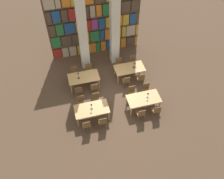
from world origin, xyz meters
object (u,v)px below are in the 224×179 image
object	(u,v)px
reading_table_0	(92,110)
chair_13	(119,64)
chair_2	(103,121)
chair_6	(156,110)
reading_table_1	(144,99)
chair_1	(81,102)
chair_10	(94,88)
chair_8	(79,91)
chair_14	(141,78)
chair_0	(87,125)
reading_table_2	(84,78)
desk_lamp_0	(91,106)
desk_lamp_2	(78,74)
chair_15	(133,61)
chair_7	(147,89)
chair_3	(96,99)
chair_9	(74,72)
pillar_left	(82,27)
desk_lamp_3	(134,64)
chair_4	(141,114)
reading_table_3	(129,69)
chair_12	(126,81)
desk_lamp_1	(148,95)
pillar_center	(115,22)
chair_11	(89,70)

from	to	relation	value
reading_table_0	chair_13	bearing A→B (deg)	52.76
chair_2	chair_13	size ratio (longest dim) A/B	1.00
chair_6	reading_table_1	bearing A→B (deg)	121.42
chair_1	chair_10	xyz separation A→B (m)	(0.94, 0.88, 0.00)
chair_2	chair_8	xyz separation A→B (m)	(-0.85, 2.43, 0.00)
chair_14	chair_0	bearing A→B (deg)	-147.12
reading_table_2	desk_lamp_0	bearing A→B (deg)	-90.35
reading_table_0	reading_table_2	world-z (taller)	same
chair_8	desk_lamp_2	xyz separation A→B (m)	(0.15, 0.74, 0.57)
reading_table_2	chair_10	distance (m)	0.93
desk_lamp_0	chair_15	xyz separation A→B (m)	(3.37, 3.26, -0.54)
reading_table_0	chair_7	bearing A→B (deg)	12.18
chair_3	reading_table_2	world-z (taller)	chair_3
chair_8	chair_0	bearing A→B (deg)	-90.13
reading_table_0	chair_9	distance (m)	3.24
chair_13	desk_lamp_0	bearing A→B (deg)	52.96
reading_table_2	chair_15	world-z (taller)	chair_15
chair_2	pillar_left	bearing A→B (deg)	89.63
desk_lamp_2	desk_lamp_3	size ratio (longest dim) A/B	1.17
reading_table_0	chair_14	distance (m)	3.77
chair_13	reading_table_1	bearing A→B (deg)	98.17
chair_4	reading_table_3	distance (m)	3.30
chair_9	chair_15	world-z (taller)	same
chair_0	reading_table_3	size ratio (longest dim) A/B	0.49
reading_table_1	chair_10	bearing A→B (deg)	145.11
reading_table_2	desk_lamp_2	xyz separation A→B (m)	(-0.30, -0.03, 0.40)
reading_table_0	desk_lamp_3	bearing A→B (deg)	37.52
chair_0	chair_1	world-z (taller)	same
desk_lamp_3	chair_12	bearing A→B (deg)	-133.61
reading_table_0	chair_6	xyz separation A→B (m)	(3.40, -0.81, -0.17)
reading_table_2	reading_table_3	size ratio (longest dim) A/B	1.00
pillar_left	desk_lamp_3	world-z (taller)	pillar_left
chair_4	desk_lamp_1	distance (m)	1.12
chair_1	reading_table_1	world-z (taller)	chair_1
desk_lamp_1	chair_15	world-z (taller)	desk_lamp_1
pillar_center	desk_lamp_3	xyz separation A→B (m)	(0.77, -1.73, -1.99)
chair_8	reading_table_3	size ratio (longest dim) A/B	0.49
chair_13	desk_lamp_2	bearing A→B (deg)	17.05
chair_2	chair_9	world-z (taller)	same
desk_lamp_3	chair_8	bearing A→B (deg)	-167.84
chair_3	chair_15	bearing A→B (deg)	-140.22
chair_6	pillar_center	bearing A→B (deg)	101.49
chair_2	chair_12	world-z (taller)	same
desk_lamp_1	desk_lamp_2	size ratio (longest dim) A/B	0.81
pillar_center	reading_table_1	size ratio (longest dim) A/B	3.27
chair_14	chair_11	bearing A→B (deg)	152.20
chair_2	chair_6	world-z (taller)	same
pillar_center	chair_3	xyz separation A→B (m)	(-1.98, -3.38, -2.51)
chair_4	chair_14	xyz separation A→B (m)	(0.85, 2.50, 0.00)
chair_8	reading_table_3	xyz separation A→B (m)	(3.33, 0.81, 0.17)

